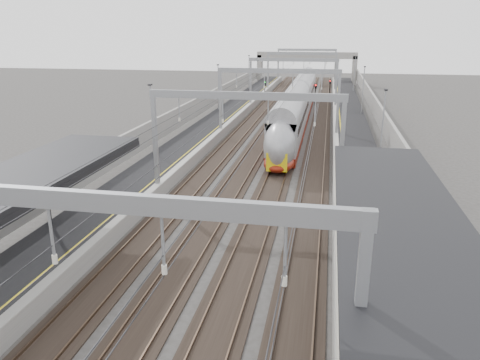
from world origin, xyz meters
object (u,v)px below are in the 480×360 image
at_px(train, 297,109).
at_px(signal_green, 265,87).
at_px(bench, 399,260).
at_px(overbridge, 307,59).

relative_size(train, signal_green, 14.08).
height_order(train, bench, train).
bearing_deg(overbridge, signal_green, -99.78).
bearing_deg(train, signal_green, 109.37).
relative_size(overbridge, train, 0.45).
height_order(overbridge, signal_green, overbridge).
bearing_deg(signal_green, bench, -76.46).
relative_size(bench, signal_green, 0.58).
bearing_deg(bench, train, 100.57).
height_order(overbridge, bench, overbridge).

